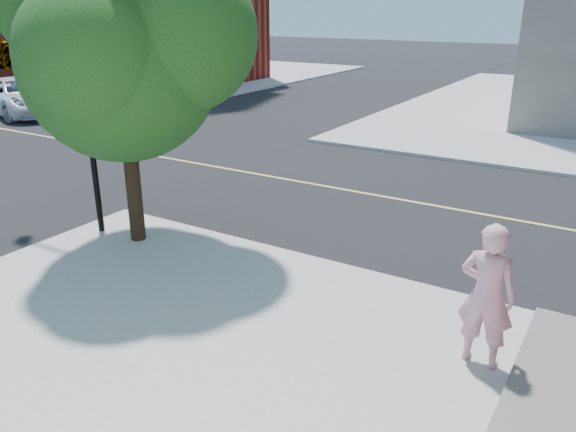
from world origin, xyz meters
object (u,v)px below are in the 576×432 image
Objects in this scene: man_on_phone at (487,295)px; signal_pole at (15,58)px; car_a at (22,96)px; street_tree at (123,38)px.

man_on_phone is 10.79m from signal_pole.
car_a is at bearing -19.16° from man_on_phone.
man_on_phone is 0.35× the size of car_a.
man_on_phone reaches higher than car_a.
signal_pole is at bearing -1.34° from man_on_phone.
street_tree reaches higher than signal_pole.
man_on_phone is 0.33× the size of street_tree.
street_tree is at bearing -3.69° from man_on_phone.
man_on_phone is at bearing -5.86° from street_tree.
signal_pole reaches higher than man_on_phone.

